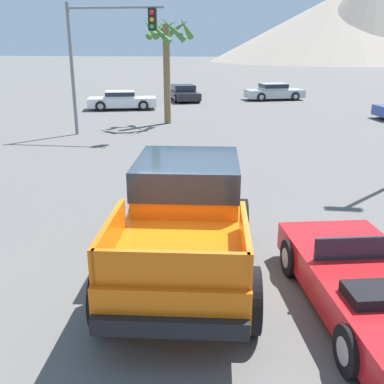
# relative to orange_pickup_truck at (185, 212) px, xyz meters

# --- Properties ---
(ground_plane) EXTENTS (320.00, 320.00, 0.00)m
(ground_plane) POSITION_rel_orange_pickup_truck_xyz_m (0.09, 0.03, -1.14)
(ground_plane) COLOR #5B5956
(orange_pickup_truck) EXTENTS (2.76, 5.30, 1.99)m
(orange_pickup_truck) POSITION_rel_orange_pickup_truck_xyz_m (0.00, 0.00, 0.00)
(orange_pickup_truck) COLOR orange
(orange_pickup_truck) RESTS_ON ground_plane
(red_convertible_car) EXTENTS (2.69, 4.55, 1.09)m
(red_convertible_car) POSITION_rel_orange_pickup_truck_xyz_m (3.08, -1.09, -0.69)
(red_convertible_car) COLOR red
(red_convertible_car) RESTS_ON ground_plane
(parked_car_white) EXTENTS (4.67, 2.80, 1.18)m
(parked_car_white) POSITION_rel_orange_pickup_truck_xyz_m (-7.55, 21.25, -0.54)
(parked_car_white) COLOR white
(parked_car_white) RESTS_ON ground_plane
(parked_car_silver) EXTENTS (4.71, 3.11, 1.24)m
(parked_car_silver) POSITION_rel_orange_pickup_truck_xyz_m (2.50, 28.12, -0.51)
(parked_car_silver) COLOR #B7BABF
(parked_car_silver) RESTS_ON ground_plane
(parked_car_dark) EXTENTS (3.18, 4.72, 1.16)m
(parked_car_dark) POSITION_rel_orange_pickup_truck_xyz_m (-4.32, 26.69, -0.54)
(parked_car_dark) COLOR #232328
(parked_car_dark) RESTS_ON ground_plane
(traffic_light_main) EXTENTS (4.40, 0.38, 5.82)m
(traffic_light_main) POSITION_rel_orange_pickup_truck_xyz_m (-5.51, 12.55, 2.96)
(traffic_light_main) COLOR slate
(traffic_light_main) RESTS_ON ground_plane
(palm_tree_short) EXTENTS (2.66, 2.60, 5.45)m
(palm_tree_short) POSITION_rel_orange_pickup_truck_xyz_m (-3.47, 16.15, 2.99)
(palm_tree_short) COLOR brown
(palm_tree_short) RESTS_ON ground_plane
(distant_mountain_range) EXTENTS (89.58, 70.12, 21.45)m
(distant_mountain_range) POSITION_rel_orange_pickup_truck_xyz_m (30.76, 118.00, 7.37)
(distant_mountain_range) COLOR gray
(distant_mountain_range) RESTS_ON ground_plane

